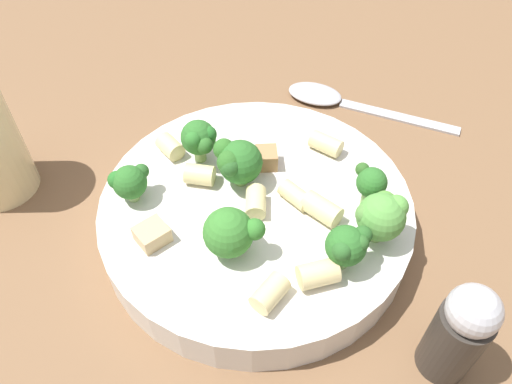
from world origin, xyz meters
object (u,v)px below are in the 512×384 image
at_px(broccoli_floret_1, 230,233).
at_px(broccoli_floret_4, 130,178).
at_px(rigatoni_4, 295,191).
at_px(rigatoni_0, 200,175).
at_px(rigatoni_2, 255,202).
at_px(spoon, 336,99).
at_px(rigatoni_3, 318,274).
at_px(rigatoni_7, 322,209).
at_px(pasta_bowl, 256,212).
at_px(broccoli_floret_0, 237,162).
at_px(broccoli_floret_3, 199,139).
at_px(broccoli_floret_6, 348,246).
at_px(chicken_chunk_1, 152,234).
at_px(rigatoni_5, 326,144).
at_px(rigatoni_1, 170,147).
at_px(pepper_shaker, 459,332).
at_px(broccoli_floret_2, 381,215).
at_px(rigatoni_6, 270,293).
at_px(broccoli_floret_5, 371,179).
at_px(chicken_chunk_0, 266,158).

distance_m(broccoli_floret_1, broccoli_floret_4, 0.10).
bearing_deg(rigatoni_4, rigatoni_0, 78.63).
bearing_deg(rigatoni_2, spoon, -24.93).
relative_size(rigatoni_3, rigatoni_7, 0.92).
xyz_separation_m(pasta_bowl, rigatoni_3, (-0.07, -0.04, 0.02)).
distance_m(pasta_bowl, spoon, 0.19).
relative_size(broccoli_floret_0, broccoli_floret_3, 1.04).
height_order(broccoli_floret_6, rigatoni_2, broccoli_floret_6).
xyz_separation_m(broccoli_floret_1, chicken_chunk_1, (0.01, 0.06, -0.02)).
height_order(broccoli_floret_0, rigatoni_5, broccoli_floret_0).
bearing_deg(rigatoni_3, rigatoni_1, 43.52).
relative_size(rigatoni_0, spoon, 0.13).
bearing_deg(pepper_shaker, broccoli_floret_6, 50.23).
relative_size(broccoli_floret_2, broccoli_floret_4, 1.31).
bearing_deg(rigatoni_7, rigatoni_3, 173.63).
distance_m(broccoli_floret_4, rigatoni_5, 0.16).
distance_m(rigatoni_1, rigatoni_6, 0.16).
bearing_deg(rigatoni_2, broccoli_floret_6, -128.49).
height_order(broccoli_floret_3, rigatoni_1, broccoli_floret_3).
height_order(broccoli_floret_6, rigatoni_6, broccoli_floret_6).
xyz_separation_m(broccoli_floret_1, rigatoni_3, (-0.02, -0.06, -0.01)).
distance_m(broccoli_floret_1, rigatoni_5, 0.13).
relative_size(broccoli_floret_1, broccoli_floret_5, 1.15).
relative_size(rigatoni_0, chicken_chunk_1, 1.04).
distance_m(broccoli_floret_2, rigatoni_0, 0.14).
bearing_deg(broccoli_floret_0, rigatoni_3, -147.06).
bearing_deg(pepper_shaker, broccoli_floret_1, 66.02).
bearing_deg(chicken_chunk_1, pasta_bowl, -61.77).
xyz_separation_m(broccoli_floret_0, rigatoni_6, (-0.11, -0.03, -0.02)).
height_order(rigatoni_5, rigatoni_7, rigatoni_7).
relative_size(broccoli_floret_1, broccoli_floret_2, 0.95).
bearing_deg(pasta_bowl, rigatoni_6, -172.78).
bearing_deg(broccoli_floret_3, rigatoni_1, 74.29).
relative_size(broccoli_floret_3, rigatoni_1, 1.75).
relative_size(pasta_bowl, rigatoni_2, 9.87).
bearing_deg(broccoli_floret_6, rigatoni_3, 124.10).
height_order(rigatoni_7, pepper_shaker, pepper_shaker).
relative_size(broccoli_floret_2, broccoli_floret_5, 1.21).
relative_size(pasta_bowl, rigatoni_5, 9.15).
bearing_deg(pasta_bowl, spoon, -25.81).
height_order(rigatoni_2, rigatoni_5, same).
height_order(broccoli_floret_5, broccoli_floret_6, broccoli_floret_6).
height_order(rigatoni_3, rigatoni_4, rigatoni_3).
xyz_separation_m(rigatoni_7, spoon, (0.18, -0.03, -0.04)).
distance_m(rigatoni_2, spoon, 0.20).
xyz_separation_m(broccoli_floret_4, pepper_shaker, (-0.12, -0.22, -0.01)).
bearing_deg(rigatoni_7, rigatoni_1, 61.87).
relative_size(rigatoni_5, spoon, 0.15).
distance_m(broccoli_floret_5, rigatoni_4, 0.06).
height_order(rigatoni_6, chicken_chunk_0, same).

